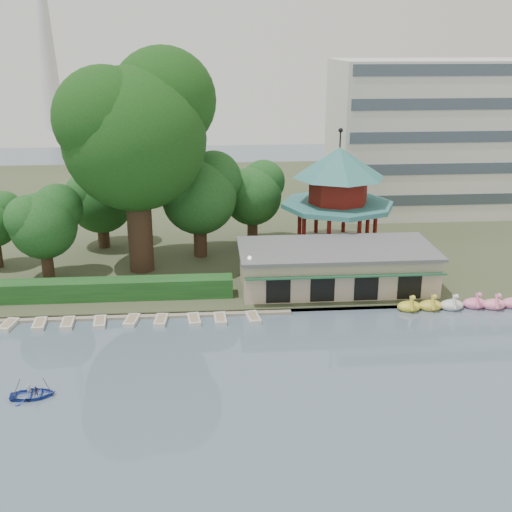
{
  "coord_description": "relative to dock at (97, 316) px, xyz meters",
  "views": [
    {
      "loc": [
        -2.14,
        -34.9,
        23.18
      ],
      "look_at": [
        2.0,
        18.0,
        5.0
      ],
      "focal_mm": 45.0,
      "sensor_mm": 36.0,
      "label": 1
    }
  ],
  "objects": [
    {
      "name": "office_building",
      "position": [
        44.67,
        31.8,
        9.61
      ],
      "size": [
        38.0,
        18.0,
        20.0
      ],
      "color": "silver",
      "rests_on": "shore"
    },
    {
      "name": "pavilion",
      "position": [
        24.0,
        14.8,
        7.36
      ],
      "size": [
        12.4,
        12.4,
        13.5
      ],
      "color": "#BAA68F",
      "rests_on": "shore"
    },
    {
      "name": "rowboat_with_passengers",
      "position": [
        -2.27,
        -12.97,
        0.32
      ],
      "size": [
        4.54,
        3.49,
        2.01
      ],
      "color": "#2E47B3",
      "rests_on": "ground"
    },
    {
      "name": "moored_rowboats",
      "position": [
        -0.73,
        -1.42,
        0.06
      ],
      "size": [
        29.76,
        2.69,
        0.36
      ],
      "color": "beige",
      "rests_on": "ground"
    },
    {
      "name": "swan_boats",
      "position": [
        32.52,
        -0.65,
        0.28
      ],
      "size": [
        11.8,
        2.15,
        1.92
      ],
      "color": "yellow",
      "rests_on": "ground"
    },
    {
      "name": "dock",
      "position": [
        0.0,
        0.0,
        0.0
      ],
      "size": [
        34.0,
        1.6,
        0.24
      ],
      "primitive_type": "cube",
      "color": "gray",
      "rests_on": "ground"
    },
    {
      "name": "boathouse",
      "position": [
        22.0,
        4.77,
        2.25
      ],
      "size": [
        18.6,
        9.39,
        3.9
      ],
      "color": "#BAA68F",
      "rests_on": "shore"
    },
    {
      "name": "lamp_post",
      "position": [
        13.5,
        1.8,
        3.22
      ],
      "size": [
        0.36,
        0.36,
        4.28
      ],
      "color": "black",
      "rests_on": "shore"
    },
    {
      "name": "big_tree",
      "position": [
        3.19,
        11.03,
        14.82
      ],
      "size": [
        15.35,
        14.3,
        22.11
      ],
      "color": "#3A281C",
      "rests_on": "shore"
    },
    {
      "name": "shore",
      "position": [
        12.0,
        34.8,
        0.08
      ],
      "size": [
        220.0,
        70.0,
        0.4
      ],
      "primitive_type": "cube",
      "color": "#424930",
      "rests_on": "ground"
    },
    {
      "name": "embankment",
      "position": [
        12.0,
        0.1,
        0.03
      ],
      "size": [
        220.0,
        0.6,
        0.3
      ],
      "primitive_type": "cube",
      "color": "gray",
      "rests_on": "ground"
    },
    {
      "name": "ground_plane",
      "position": [
        12.0,
        -17.2,
        -0.12
      ],
      "size": [
        220.0,
        220.0,
        0.0
      ],
      "primitive_type": "plane",
      "color": "slate",
      "rests_on": "ground"
    },
    {
      "name": "hedge",
      "position": [
        -3.0,
        3.3,
        1.18
      ],
      "size": [
        30.0,
        2.0,
        1.8
      ],
      "primitive_type": "cube",
      "color": "#1F511F",
      "rests_on": "shore"
    },
    {
      "name": "small_trees",
      "position": [
        1.07,
        14.83,
        6.51
      ],
      "size": [
        39.83,
        17.05,
        11.33
      ],
      "color": "#3A281C",
      "rests_on": "shore"
    }
  ]
}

